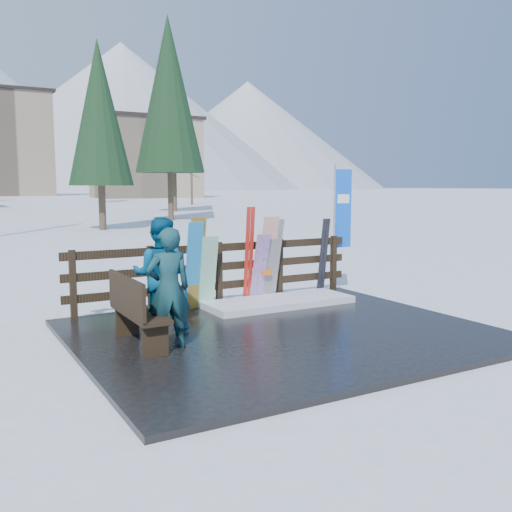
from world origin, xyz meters
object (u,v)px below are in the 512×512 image
snowboard_1 (208,272)px  person_back (160,275)px  snowboard_3 (260,268)px  snowboard_2 (196,264)px  snowboard_5 (267,259)px  person_front (169,288)px  snowboard_0 (194,266)px  snowboard_4 (272,260)px  bench (134,309)px  rental_flag (341,213)px

snowboard_1 → person_back: person_back is taller
snowboard_3 → person_back: (-2.34, -1.13, 0.21)m
snowboard_2 → snowboard_5: (1.43, -0.00, -0.01)m
person_front → snowboard_1: bearing=-122.0°
snowboard_0 → snowboard_3: bearing=0.0°
snowboard_4 → snowboard_5: (-0.12, -0.00, 0.03)m
person_back → snowboard_0: bearing=-100.3°
snowboard_3 → snowboard_4: size_ratio=0.84×
bench → snowboard_4: bearing=27.7°
snowboard_2 → snowboard_5: size_ratio=1.00×
snowboard_2 → snowboard_4: (1.55, 0.00, -0.04)m
person_back → snowboard_1: bearing=-107.2°
bench → snowboard_2: 2.37m
bench → rental_flag: (5.00, 1.95, 1.09)m
snowboard_3 → snowboard_0: bearing=-180.0°
bench → snowboard_0: snowboard_0 is taller
snowboard_3 → rental_flag: bearing=7.4°
snowboard_0 → snowboard_5: bearing=0.0°
snowboard_5 → snowboard_4: bearing=0.0°
snowboard_1 → snowboard_5: bearing=0.0°
person_back → snowboard_4: bearing=-124.9°
snowboard_3 → person_front: 3.26m
bench → person_back: (0.57, 0.55, 0.34)m
snowboard_5 → rental_flag: bearing=8.0°
rental_flag → snowboard_5: bearing=-172.0°
snowboard_4 → bench: bearing=-152.3°
rental_flag → person_back: rental_flag is taller
bench → snowboard_4: size_ratio=0.95×
snowboard_0 → snowboard_2: 0.07m
snowboard_3 → snowboard_5: snowboard_5 is taller
bench → snowboard_1: size_ratio=1.14×
snowboard_4 → rental_flag: bearing=8.5°
snowboard_5 → person_front: 3.38m
snowboard_4 → snowboard_2: bearing=180.0°
snowboard_3 → person_back: person_back is taller
snowboard_0 → rental_flag: 3.51m
snowboard_4 → rental_flag: rental_flag is taller
person_front → snowboard_0: bearing=-116.6°
snowboard_0 → snowboard_5: size_ratio=0.96×
snowboard_2 → snowboard_5: 1.43m
bench → snowboard_3: (2.92, 1.68, 0.13)m
snowboard_3 → snowboard_4: 0.31m
bench → snowboard_5: (3.07, 1.68, 0.29)m
snowboard_0 → snowboard_3: snowboard_0 is taller
snowboard_1 → snowboard_2: bearing=180.0°
snowboard_5 → rental_flag: (1.92, 0.27, 0.80)m
snowboard_1 → snowboard_5: snowboard_5 is taller
snowboard_5 → person_front: bearing=-143.3°
snowboard_0 → rental_flag: (3.40, 0.27, 0.83)m
snowboard_5 → rental_flag: 2.10m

